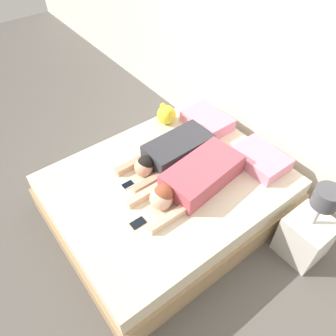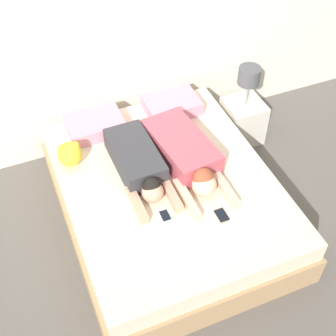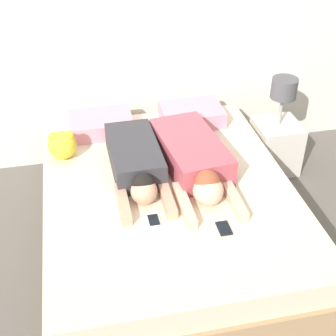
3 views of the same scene
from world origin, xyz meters
name	(u,v)px [view 2 (image 2 of 3)]	position (x,y,z in m)	size (l,w,h in m)	color
ground_plane	(168,217)	(0.00, 0.00, 0.00)	(12.00, 12.00, 0.00)	#5B5651
wall_back	(115,25)	(0.00, 1.25, 1.30)	(12.00, 0.06, 2.60)	silver
bed	(168,200)	(0.00, 0.00, 0.25)	(1.78, 2.19, 0.50)	tan
pillow_head_left	(95,125)	(-0.39, 0.85, 0.57)	(0.51, 0.38, 0.13)	pink
pillow_head_right	(172,105)	(0.39, 0.85, 0.57)	(0.51, 0.38, 0.13)	pink
person_left	(139,164)	(-0.19, 0.18, 0.60)	(0.36, 0.98, 0.21)	#333338
person_right	(186,155)	(0.22, 0.13, 0.61)	(0.48, 1.12, 0.24)	#B24C59
cell_phone_left	(165,216)	(-0.17, -0.35, 0.51)	(0.08, 0.13, 0.01)	silver
cell_phone_right	(222,215)	(0.25, -0.51, 0.51)	(0.08, 0.13, 0.01)	black
plush_toy	(70,153)	(-0.70, 0.52, 0.61)	(0.21, 0.21, 0.22)	yellow
nightstand	(243,117)	(1.14, 0.71, 0.29)	(0.38, 0.38, 0.89)	beige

